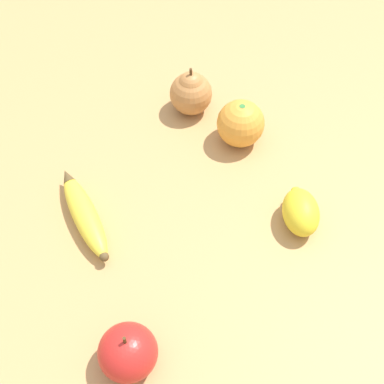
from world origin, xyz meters
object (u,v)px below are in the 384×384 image
Objects in this scene: orange at (241,123)px; lemon at (301,212)px; pear at (191,92)px; banana at (84,214)px; apple at (128,352)px.

orange is 0.20m from lemon.
banana is at bearing 30.02° from pear.
pear is at bearing -125.99° from apple.
apple is (0.02, 0.24, 0.02)m from banana.
lemon is (-0.04, 0.30, -0.01)m from pear.
orange reaches higher than banana.
banana is 0.31m from orange.
pear is (0.04, -0.11, 0.00)m from orange.
apple reaches higher than lemon.
pear is at bearing -60.42° from banana.
apple is at bearing 41.02° from orange.
pear is (-0.26, -0.15, 0.02)m from banana.
lemon is at bearing -117.18° from banana.
lemon is (-0.33, -0.09, -0.01)m from apple.
pear reaches higher than lemon.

